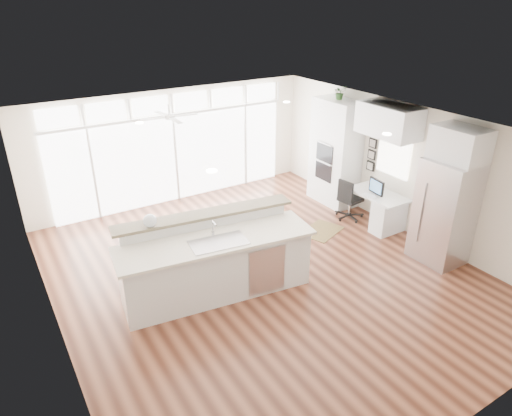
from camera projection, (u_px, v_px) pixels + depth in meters
floor at (264, 273)px, 8.42m from camera, size 7.00×8.00×0.02m
ceiling at (265, 130)px, 7.25m from camera, size 7.00×8.00×0.02m
wall_back at (173, 146)px, 10.90m from camera, size 7.00×0.04×2.70m
wall_front at (471, 345)px, 4.77m from camera, size 7.00×0.04×2.70m
wall_left at (47, 265)px, 6.16m from camera, size 0.04×8.00×2.70m
wall_right at (405, 169)px, 9.51m from camera, size 0.04×8.00×2.70m
glass_wall at (175, 159)px, 10.98m from camera, size 5.80×0.06×2.08m
transom_row at (171, 104)px, 10.41m from camera, size 5.90×0.06×0.40m
desk_window at (394, 156)px, 9.63m from camera, size 0.04×0.85×0.85m
ceiling_fan at (169, 112)px, 9.25m from camera, size 1.16×1.16×0.32m
recessed_lights at (258, 128)px, 7.42m from camera, size 3.40×3.00×0.02m
oven_cabinet at (335, 153)px, 10.77m from camera, size 0.64×1.20×2.50m
desk_nook at (376, 209)px, 9.98m from camera, size 0.72×1.30×0.76m
upper_cabinets at (389, 121)px, 9.15m from camera, size 0.64×1.30×0.64m
refrigerator at (444, 212)px, 8.44m from camera, size 0.76×0.90×2.00m
fridge_cabinet at (460, 144)px, 7.91m from camera, size 0.64×0.90×0.60m
framed_photos at (372, 155)px, 10.17m from camera, size 0.06×0.22×0.80m
kitchen_island at (217, 261)px, 7.58m from camera, size 3.40×1.65×1.30m
rug at (322, 231)px, 9.88m from camera, size 1.07×0.92×0.01m
office_chair at (351, 199)px, 10.26m from camera, size 0.55×0.52×0.95m
fishbowl at (150, 221)px, 7.23m from camera, size 0.22×0.22×0.22m
monitor at (376, 186)px, 9.70m from camera, size 0.12×0.44×0.36m
keyboard at (370, 196)px, 9.69m from camera, size 0.14×0.33×0.02m
potted_plant at (340, 94)px, 10.18m from camera, size 0.34×0.36×0.25m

